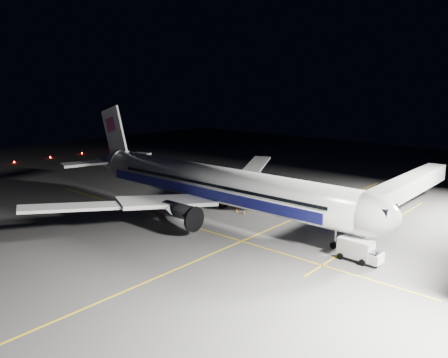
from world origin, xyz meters
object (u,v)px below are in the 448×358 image
jet_bridge (400,190)px  baggage_tug (276,197)px  airliner (211,184)px  safety_cone_c (236,210)px  safety_cone_a (200,200)px  safety_cone_b (244,212)px  service_truck (359,250)px

jet_bridge → baggage_tug: bearing=-167.7°
airliner → jet_bridge: size_ratio=1.79×
baggage_tug → safety_cone_c: (-1.17, -9.71, -0.44)m
safety_cone_a → airliner: bearing=-34.0°
baggage_tug → safety_cone_b: baggage_tug is taller
service_truck → safety_cone_c: size_ratio=8.88×
airliner → service_truck: 26.09m
airliner → safety_cone_b: size_ratio=91.32×
service_truck → safety_cone_c: bearing=168.1°
safety_cone_a → safety_cone_c: (8.83, -0.66, -0.03)m
safety_cone_a → jet_bridge: bearing=24.1°
safety_cone_b → airliner: bearing=-130.7°
airliner → safety_cone_c: bearing=64.5°
airliner → safety_cone_c: 6.58m
safety_cone_a → safety_cone_b: bearing=-3.7°
baggage_tug → safety_cone_b: (0.35, -9.71, -0.40)m
jet_bridge → service_truck: jet_bridge is taller
service_truck → baggage_tug: service_truck is taller
baggage_tug → safety_cone_b: size_ratio=3.52×
jet_bridge → service_truck: 20.50m
safety_cone_a → baggage_tug: bearing=42.1°
airliner → baggage_tug: 14.74m
airliner → service_truck: bearing=-4.5°
safety_cone_a → safety_cone_b: 10.38m
airliner → service_truck: (25.74, -2.02, -3.76)m
safety_cone_b → safety_cone_c: size_ratio=1.14×
safety_cone_a → safety_cone_b: size_ratio=0.98×
service_truck → safety_cone_c: service_truck is taller
airliner → safety_cone_a: 9.65m
service_truck → baggage_tug: size_ratio=2.21×
jet_bridge → baggage_tug: size_ratio=14.51×
jet_bridge → safety_cone_a: bearing=-155.9°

